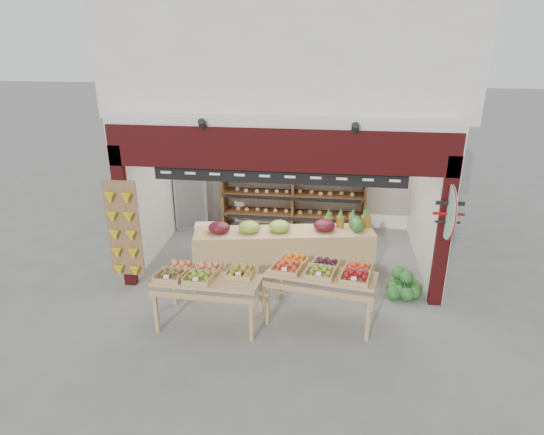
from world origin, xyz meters
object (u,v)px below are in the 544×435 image
Objects in this scene: watermelon_pile at (404,286)px; cardboard_stack at (217,244)px; mid_counter at (284,249)px; back_shelving at (294,180)px; display_table_left at (202,277)px; refrigerator at (194,187)px; display_table_right at (322,272)px.

cardboard_stack is at bearing 163.42° from watermelon_pile.
back_shelving is at bearing 90.11° from mid_counter.
cardboard_stack is at bearing 98.40° from display_table_left.
refrigerator is 3.14m from mid_counter.
display_table_right is at bearing -41.94° from cardboard_stack.
back_shelving is 1.98× the size of display_table_left.
cardboard_stack is 3.05m from display_table_right.
watermelon_pile is (4.55, -2.65, -0.80)m from refrigerator.
refrigerator reaches higher than watermelon_pile.
cardboard_stack is (-1.45, -1.67, -0.92)m from back_shelving.
mid_counter is (1.45, -0.47, 0.20)m from cardboard_stack.
watermelon_pile is (2.22, -2.76, -1.03)m from back_shelving.
refrigerator is at bearing 119.56° from cardboard_stack.
refrigerator is 1.17× the size of display_table_left.
display_table_left reaches higher than watermelon_pile.
back_shelving reaches higher than display_table_left.
mid_counter is 5.27× the size of watermelon_pile.
back_shelving is 1.70× the size of refrigerator.
refrigerator is at bearing -177.39° from back_shelving.
display_table_right is (2.23, -2.00, 0.59)m from cardboard_stack.
watermelon_pile is at bearing -51.18° from back_shelving.
display_table_right reaches higher than watermelon_pile.
back_shelving is 4.98× the size of watermelon_pile.
mid_counter is (2.34, -2.03, -0.50)m from refrigerator.
display_table_left is 2.51× the size of watermelon_pile.
back_shelving is at bearing 49.05° from cardboard_stack.
back_shelving is 1.79× the size of display_table_right.
mid_counter is at bearing 116.79° from display_table_right.
display_table_left is (0.34, -2.31, 0.54)m from cardboard_stack.
display_table_right is at bearing -147.85° from watermelon_pile.
refrigerator is 2.93× the size of watermelon_pile.
watermelon_pile is at bearing -33.80° from refrigerator.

